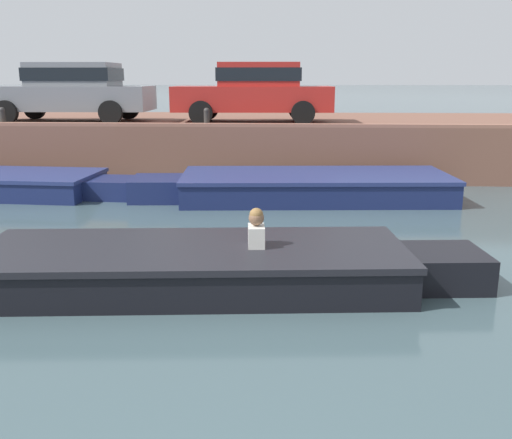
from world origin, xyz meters
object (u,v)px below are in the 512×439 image
(mooring_bollard_mid, at_px, (207,116))
(boat_moored_central_navy, at_px, (302,186))
(motorboat_passing, at_px, (215,266))
(car_leftmost_grey, at_px, (71,90))
(car_left_inner_red, at_px, (255,90))
(mooring_bollard_west, at_px, (2,115))

(mooring_bollard_mid, bearing_deg, boat_moored_central_navy, -40.43)
(motorboat_passing, xyz_separation_m, car_leftmost_grey, (-4.94, 8.64, 1.97))
(car_left_inner_red, bearing_deg, car_leftmost_grey, -179.99)
(mooring_bollard_west, bearing_deg, mooring_bollard_mid, 0.00)
(mooring_bollard_west, height_order, mooring_bollard_mid, same)
(motorboat_passing, bearing_deg, mooring_bollard_mid, 98.62)
(car_leftmost_grey, bearing_deg, mooring_bollard_mid, -18.64)
(boat_moored_central_navy, relative_size, car_left_inner_red, 1.63)
(car_leftmost_grey, xyz_separation_m, car_left_inner_red, (4.94, 0.00, -0.00))
(motorboat_passing, bearing_deg, mooring_bollard_west, 130.41)
(boat_moored_central_navy, distance_m, mooring_bollard_west, 7.82)
(car_leftmost_grey, height_order, car_left_inner_red, same)
(boat_moored_central_navy, height_order, mooring_bollard_mid, mooring_bollard_mid)
(mooring_bollard_west, xyz_separation_m, mooring_bollard_mid, (5.14, 0.00, 0.00))
(car_leftmost_grey, bearing_deg, mooring_bollard_west, -135.45)
(boat_moored_central_navy, xyz_separation_m, mooring_bollard_west, (-7.45, 1.97, 1.35))
(boat_moored_central_navy, bearing_deg, mooring_bollard_west, 165.20)
(motorboat_passing, distance_m, car_left_inner_red, 8.86)
(boat_moored_central_navy, relative_size, mooring_bollard_west, 15.43)
(car_left_inner_red, relative_size, mooring_bollard_mid, 9.45)
(boat_moored_central_navy, height_order, motorboat_passing, motorboat_passing)
(car_leftmost_grey, distance_m, mooring_bollard_mid, 4.09)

